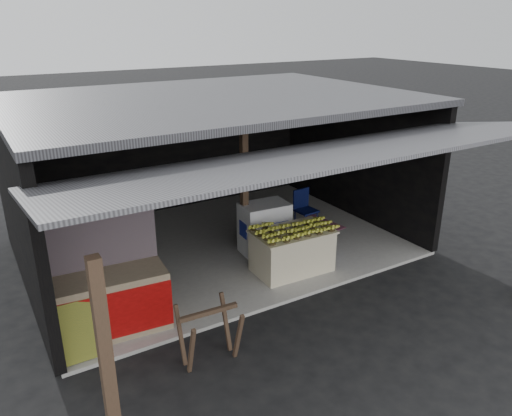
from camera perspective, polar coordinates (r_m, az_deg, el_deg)
ground at (r=8.26m, az=3.56°, el=-10.84°), size 80.00×80.00×0.00m
concrete_slab at (r=10.14m, az=-4.46°, el=-4.31°), size 7.00×5.00×0.06m
shophouse at (r=9.73m, az=-5.64°, el=7.49°), size 7.40×7.29×3.02m
banana_table at (r=8.96m, az=4.14°, el=-4.89°), size 1.44×0.92×0.77m
banana_pile at (r=8.77m, az=4.22°, el=-2.18°), size 1.32×0.83×0.15m
white_crate at (r=9.60m, az=0.97°, el=-2.29°), size 0.94×0.67×1.00m
neighbor_stall at (r=7.55m, az=-16.40°, el=-10.06°), size 1.67×0.85×1.67m
green_signboard at (r=7.16m, az=-19.36°, el=-13.14°), size 0.55×0.24×0.81m
sawhorse at (r=6.77m, az=-5.38°, el=-13.67°), size 0.81×0.73×0.80m
water_barrel at (r=9.65m, az=6.91°, el=-4.07°), size 0.31×0.31×0.46m
plastic_chair at (r=10.72m, az=5.47°, el=0.24°), size 0.44×0.44×0.88m
magenta_rug at (r=10.85m, az=5.69°, el=-2.40°), size 1.62×1.19×0.01m
picture_frames at (r=11.58m, az=-10.90°, el=8.51°), size 1.62×0.04×0.46m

